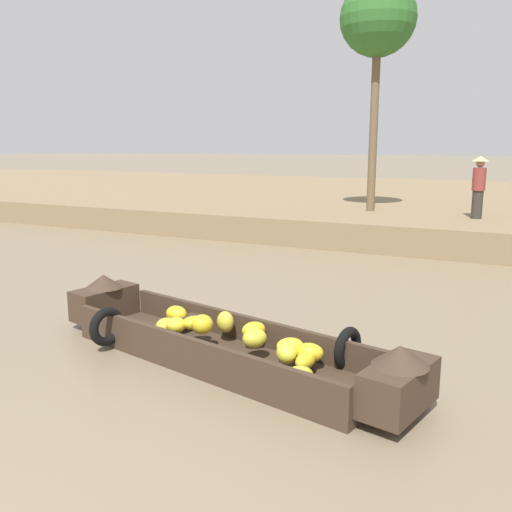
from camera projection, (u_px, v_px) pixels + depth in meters
ground_plane at (333, 285)px, 10.73m from camera, size 300.00×300.00×0.00m
riverbank_strip at (439, 203)px, 22.37m from camera, size 160.00×20.00×0.73m
banana_boat at (222, 342)px, 6.84m from camera, size 5.28×2.07×0.77m
palm_tree_far at (378, 21)px, 15.53m from camera, size 2.16×2.16×6.54m
vendor_person at (479, 184)px, 14.64m from camera, size 0.44×0.44×1.66m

